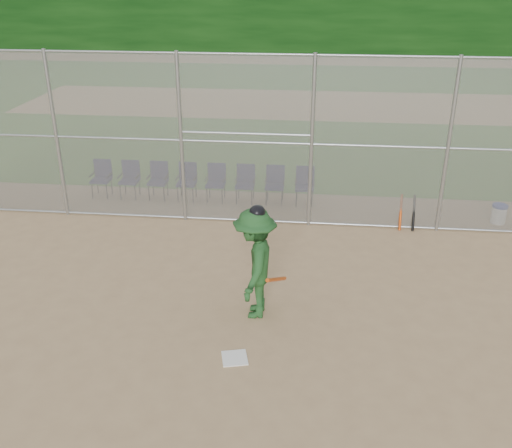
# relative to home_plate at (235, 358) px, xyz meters

# --- Properties ---
(ground) EXTENTS (100.00, 100.00, 0.00)m
(ground) POSITION_rel_home_plate_xyz_m (0.05, 0.25, -0.01)
(ground) COLOR tan
(ground) RESTS_ON ground
(grass_strip) EXTENTS (100.00, 100.00, 0.00)m
(grass_strip) POSITION_rel_home_plate_xyz_m (0.05, 18.25, -0.00)
(grass_strip) COLOR #30621D
(grass_strip) RESTS_ON ground
(dirt_patch_far) EXTENTS (24.00, 24.00, 0.00)m
(dirt_patch_far) POSITION_rel_home_plate_xyz_m (0.05, 18.25, -0.00)
(dirt_patch_far) COLOR tan
(dirt_patch_far) RESTS_ON ground
(backstop_fence) EXTENTS (16.09, 0.09, 4.00)m
(backstop_fence) POSITION_rel_home_plate_xyz_m (0.05, 5.25, 2.06)
(backstop_fence) COLOR gray
(backstop_fence) RESTS_ON ground
(home_plate) EXTENTS (0.48, 0.48, 0.02)m
(home_plate) POSITION_rel_home_plate_xyz_m (0.00, 0.00, 0.00)
(home_plate) COLOR white
(home_plate) RESTS_ON ground
(batter_at_plate) EXTENTS (0.95, 1.45, 2.09)m
(batter_at_plate) POSITION_rel_home_plate_xyz_m (0.18, 1.32, 1.00)
(batter_at_plate) COLOR #1E4D20
(batter_at_plate) RESTS_ON ground
(water_cooler) EXTENTS (0.36, 0.36, 0.46)m
(water_cooler) POSITION_rel_home_plate_xyz_m (5.60, 5.85, 0.22)
(water_cooler) COLOR white
(water_cooler) RESTS_ON ground
(spare_bats) EXTENTS (0.36, 0.32, 0.83)m
(spare_bats) POSITION_rel_home_plate_xyz_m (3.34, 5.26, 0.41)
(spare_bats) COLOR #D84C14
(spare_bats) RESTS_ON ground
(chair_0) EXTENTS (0.54, 0.52, 0.96)m
(chair_0) POSITION_rel_home_plate_xyz_m (-4.51, 6.55, 0.47)
(chair_0) COLOR #10103C
(chair_0) RESTS_ON ground
(chair_1) EXTENTS (0.54, 0.52, 0.96)m
(chair_1) POSITION_rel_home_plate_xyz_m (-3.74, 6.55, 0.47)
(chair_1) COLOR #10103C
(chair_1) RESTS_ON ground
(chair_2) EXTENTS (0.54, 0.52, 0.96)m
(chair_2) POSITION_rel_home_plate_xyz_m (-2.96, 6.55, 0.47)
(chair_2) COLOR #10103C
(chair_2) RESTS_ON ground
(chair_3) EXTENTS (0.54, 0.52, 0.96)m
(chair_3) POSITION_rel_home_plate_xyz_m (-2.19, 6.55, 0.47)
(chair_3) COLOR #10103C
(chair_3) RESTS_ON ground
(chair_4) EXTENTS (0.54, 0.52, 0.96)m
(chair_4) POSITION_rel_home_plate_xyz_m (-1.41, 6.55, 0.47)
(chair_4) COLOR #10103C
(chair_4) RESTS_ON ground
(chair_5) EXTENTS (0.54, 0.52, 0.96)m
(chair_5) POSITION_rel_home_plate_xyz_m (-0.64, 6.55, 0.47)
(chair_5) COLOR #10103C
(chair_5) RESTS_ON ground
(chair_6) EXTENTS (0.54, 0.52, 0.96)m
(chair_6) POSITION_rel_home_plate_xyz_m (0.14, 6.55, 0.47)
(chair_6) COLOR #10103C
(chair_6) RESTS_ON ground
(chair_7) EXTENTS (0.54, 0.52, 0.96)m
(chair_7) POSITION_rel_home_plate_xyz_m (0.91, 6.55, 0.47)
(chair_7) COLOR #10103C
(chair_7) RESTS_ON ground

